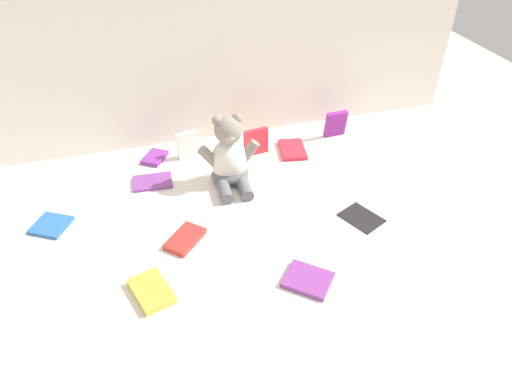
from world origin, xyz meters
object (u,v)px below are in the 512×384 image
book_case_2 (361,217)px  book_case_7 (336,124)px  book_case_10 (51,225)px  book_case_3 (292,150)px  book_case_4 (308,280)px  book_case_1 (187,145)px  book_case_8 (152,182)px  book_case_5 (185,239)px  book_case_6 (256,142)px  book_case_9 (155,157)px  book_case_0 (152,291)px  teddy_bear (230,159)px

book_case_2 → book_case_7: 0.50m
book_case_10 → book_case_3: bearing=-136.6°
book_case_4 → book_case_3: bearing=-155.0°
book_case_2 → book_case_10: book_case_10 is taller
book_case_1 → book_case_8: (-0.14, -0.13, -0.05)m
book_case_5 → book_case_3: bearing=-97.5°
book_case_3 → book_case_10: 0.86m
book_case_3 → book_case_7: book_case_7 is taller
book_case_6 → book_case_10: bearing=-171.1°
book_case_5 → book_case_7: size_ratio=1.16×
book_case_9 → book_case_10: bearing=73.3°
book_case_5 → book_case_8: 0.32m
book_case_3 → book_case_1: bearing=-1.2°
book_case_0 → book_case_8: (0.05, 0.48, -0.00)m
book_case_6 → teddy_bear: bearing=-140.6°
book_case_2 → book_case_10: (-0.91, 0.22, 0.00)m
teddy_bear → book_case_0: 0.52m
book_case_5 → book_case_6: book_case_6 is taller
book_case_6 → book_case_7: size_ratio=0.95×
book_case_4 → book_case_5: size_ratio=1.00×
book_case_4 → book_case_10: size_ratio=1.20×
book_case_3 → book_case_7: (0.20, 0.06, 0.04)m
book_case_8 → book_case_9: (0.02, 0.14, 0.00)m
book_case_3 → book_case_8: 0.52m
book_case_7 → book_case_8: 0.73m
book_case_0 → book_case_1: size_ratio=1.23×
book_case_0 → book_case_7: (0.77, 0.60, 0.04)m
book_case_9 → book_case_8: bearing=114.1°
book_case_7 → book_case_8: bearing=-175.1°
book_case_3 → book_case_4: (-0.18, -0.61, -0.00)m
book_case_5 → book_case_9: (-0.04, 0.46, -0.00)m
book_case_0 → book_case_7: size_ratio=1.21×
book_case_0 → book_case_8: book_case_0 is taller
book_case_1 → book_case_9: bearing=160.3°
book_case_1 → book_case_4: 0.71m
book_case_3 → book_case_8: size_ratio=1.02×
book_case_4 → book_case_10: 0.78m
book_case_3 → book_case_6: (-0.13, 0.03, 0.04)m
book_case_8 → book_case_9: book_case_9 is taller
book_case_4 → book_case_0: bearing=-59.4°
teddy_bear → book_case_2: size_ratio=2.05×
book_case_0 → book_case_4: bearing=-28.4°
book_case_3 → book_case_5: book_case_5 is taller
book_case_8 → book_case_6: bearing=105.7°
book_case_2 → book_case_7: size_ratio=1.17×
book_case_1 → book_case_0: bearing=-119.0°
book_case_0 → book_case_1: (0.20, 0.61, 0.04)m
book_case_2 → book_case_7: (0.12, 0.48, 0.05)m
book_case_5 → book_case_1: bearing=-57.0°
book_case_1 → book_case_6: (0.24, -0.04, -0.00)m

